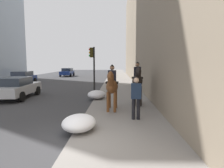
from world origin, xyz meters
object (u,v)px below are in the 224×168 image
pedestrian_greeting (136,96)px  traffic_light_near_curb (93,63)px  mounted_horse_far (137,81)px  car_near_lane (22,78)px  mounted_horse_near (112,86)px  car_far_lane (16,87)px  car_mid_lane (67,72)px

pedestrian_greeting → traffic_light_near_curb: bearing=22.8°
mounted_horse_far → pedestrian_greeting: 2.86m
car_near_lane → mounted_horse_near: bearing=39.2°
pedestrian_greeting → car_far_lane: 9.23m
mounted_horse_near → mounted_horse_far: mounted_horse_far is taller
pedestrian_greeting → traffic_light_near_curb: (6.57, 2.52, 1.29)m
traffic_light_near_curb → mounted_horse_near: bearing=-163.4°
mounted_horse_near → car_far_lane: bearing=-116.7°
mounted_horse_near → car_near_lane: (12.28, 10.30, -0.57)m
mounted_horse_near → car_mid_lane: 26.75m
mounted_horse_near → pedestrian_greeting: (-1.51, -1.00, -0.23)m
mounted_horse_near → car_far_lane: 7.59m
pedestrian_greeting → car_near_lane: 17.84m
mounted_horse_near → car_far_lane: size_ratio=0.49×
car_mid_lane → traffic_light_near_curb: bearing=18.0°
car_mid_lane → traffic_light_near_curb: traffic_light_near_curb is taller
pedestrian_greeting → car_mid_lane: bearing=21.4°
mounted_horse_far → car_far_lane: size_ratio=0.52×
traffic_light_near_curb → mounted_horse_far: bearing=-142.7°
car_far_lane → traffic_light_near_curb: traffic_light_near_curb is taller
car_near_lane → traffic_light_near_curb: bearing=49.8°
car_near_lane → mounted_horse_far: bearing=45.9°
car_mid_lane → car_far_lane: 21.70m
pedestrian_greeting → car_far_lane: size_ratio=0.38×
mounted_horse_near → car_mid_lane: size_ratio=0.52×
mounted_horse_far → car_mid_lane: bearing=-154.6°
mounted_horse_near → car_mid_lane: mounted_horse_near is taller
mounted_horse_far → car_far_lane: (2.44, 7.93, -0.70)m
car_mid_lane → mounted_horse_far: bearing=21.3°
mounted_horse_near → mounted_horse_far: (1.31, -1.35, 0.12)m
mounted_horse_near → traffic_light_near_curb: 5.39m
car_mid_lane → car_far_lane: bearing=4.1°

